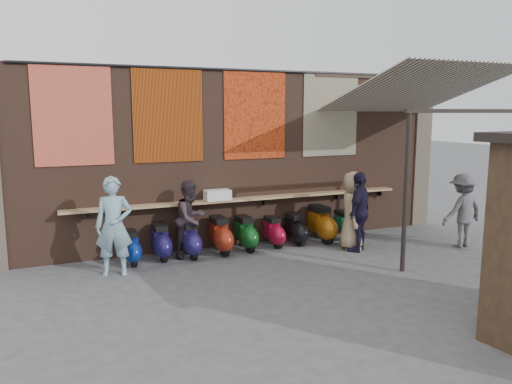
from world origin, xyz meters
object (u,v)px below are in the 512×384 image
scooter_stool_1 (161,242)px  shopper_grey (463,210)px  scooter_stool_3 (220,235)px  scooter_stool_4 (245,233)px  scooter_stool_0 (132,248)px  diner_left (114,226)px  shopper_tan (353,210)px  scooter_stool_5 (273,232)px  scooter_stool_8 (344,225)px  diner_right (191,219)px  shelf_box (217,195)px  scooter_stool_7 (321,224)px  shopper_navy (359,212)px  scooter_stool_6 (295,229)px  scooter_stool_2 (190,240)px

scooter_stool_1 → shopper_grey: bearing=-14.7°
scooter_stool_3 → scooter_stool_4: 0.61m
scooter_stool_3 → scooter_stool_0: bearing=-179.1°
diner_left → shopper_tan: diner_left is taller
scooter_stool_4 → scooter_stool_5: size_ratio=1.10×
scooter_stool_3 → scooter_stool_8: bearing=-0.2°
scooter_stool_3 → shopper_grey: 5.54m
scooter_stool_5 → scooter_stool_0: bearing=-178.7°
scooter_stool_0 → diner_right: size_ratio=0.43×
scooter_stool_0 → scooter_stool_4: (2.52, 0.07, 0.04)m
scooter_stool_4 → diner_right: (-1.26, -0.02, 0.45)m
shelf_box → shopper_tan: (2.80, -1.15, -0.36)m
scooter_stool_7 → shopper_navy: bearing=-71.4°
scooter_stool_7 → shopper_navy: (0.35, -1.03, 0.46)m
scooter_stool_6 → shopper_grey: size_ratio=0.44×
scooter_stool_6 → scooter_stool_8: scooter_stool_6 is taller
scooter_stool_4 → shopper_navy: 2.57m
scooter_stool_0 → scooter_stool_6: (3.78, 0.07, 0.01)m
scooter_stool_4 → scooter_stool_5: bearing=0.7°
scooter_stool_7 → shopper_navy: size_ratio=0.50×
scooter_stool_4 → scooter_stool_6: size_ratio=1.06×
shelf_box → scooter_stool_8: 3.27m
scooter_stool_0 → scooter_stool_3: (1.91, 0.03, 0.06)m
scooter_stool_8 → scooter_stool_2: bearing=-180.0°
scooter_stool_4 → scooter_stool_2: bearing=-177.7°
scooter_stool_1 → scooter_stool_7: scooter_stool_7 is taller
shelf_box → scooter_stool_3: 0.90m
scooter_stool_1 → scooter_stool_3: scooter_stool_3 is taller
diner_left → shopper_grey: bearing=6.4°
scooter_stool_3 → scooter_stool_1: bearing=177.0°
scooter_stool_7 → shelf_box: bearing=172.7°
scooter_stool_4 → scooter_stool_6: scooter_stool_4 is taller
diner_left → scooter_stool_2: bearing=33.8°
scooter_stool_3 → scooter_stool_5: 1.31m
scooter_stool_4 → shopper_navy: bearing=-25.1°
scooter_stool_3 → scooter_stool_8: scooter_stool_3 is taller
diner_right → scooter_stool_5: bearing=-31.5°
scooter_stool_0 → scooter_stool_2: scooter_stool_2 is taller
scooter_stool_5 → diner_right: bearing=-179.2°
scooter_stool_3 → shopper_tan: size_ratio=0.47×
scooter_stool_1 → scooter_stool_4: (1.90, -0.03, 0.01)m
scooter_stool_1 → scooter_stool_8: (4.48, -0.08, -0.02)m
diner_right → shopper_navy: shopper_navy is taller
diner_left → scooter_stool_4: bearing=26.5°
shelf_box → scooter_stool_4: (0.55, -0.28, -0.86)m
scooter_stool_7 → scooter_stool_8: scooter_stool_7 is taller
shopper_tan → scooter_stool_0: bearing=119.5°
diner_left → diner_right: bearing=34.4°
shopper_navy → shopper_grey: (2.38, -0.63, -0.04)m
diner_right → shopper_grey: bearing=-48.1°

